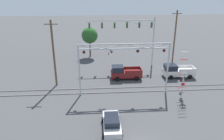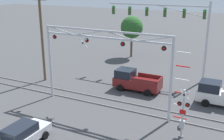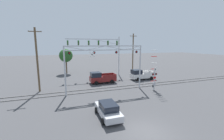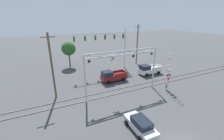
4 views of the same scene
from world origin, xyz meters
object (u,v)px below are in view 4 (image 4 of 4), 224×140
(crossing_gantry, at_px, (123,64))
(traffic_signal_span, at_px, (111,42))
(sedan_waiting, at_px, (140,125))
(background_tree_beyond_span, at_px, (69,49))
(pickup_truck_following, at_px, (149,70))
(pickup_truck_lead, at_px, (113,76))
(crossing_signal_mast, at_px, (168,79))
(utility_pole_right, at_px, (137,44))
(utility_pole_left, at_px, (52,66))

(crossing_gantry, height_order, traffic_signal_span, traffic_signal_span)
(sedan_waiting, bearing_deg, background_tree_beyond_span, 96.04)
(sedan_waiting, bearing_deg, pickup_truck_following, 48.96)
(pickup_truck_lead, bearing_deg, sedan_waiting, -102.68)
(background_tree_beyond_span, bearing_deg, crossing_gantry, -74.48)
(pickup_truck_following, bearing_deg, traffic_signal_span, 136.10)
(crossing_signal_mast, xyz_separation_m, utility_pole_right, (3.80, 14.65, 3.00))
(pickup_truck_following, height_order, utility_pole_right, utility_pole_right)
(pickup_truck_following, relative_size, utility_pole_right, 0.50)
(crossing_gantry, xyz_separation_m, pickup_truck_following, (9.29, 5.28, -3.99))
(background_tree_beyond_span, bearing_deg, crossing_signal_mast, -58.05)
(traffic_signal_span, xyz_separation_m, utility_pole_right, (7.91, 1.55, -1.37))
(crossing_signal_mast, xyz_separation_m, pickup_truck_lead, (-6.52, 7.18, -1.05))
(traffic_signal_span, bearing_deg, background_tree_beyond_span, 141.50)
(pickup_truck_following, bearing_deg, utility_pole_left, -174.33)
(traffic_signal_span, bearing_deg, pickup_truck_lead, -112.24)
(traffic_signal_span, distance_m, background_tree_beyond_span, 10.50)
(crossing_gantry, bearing_deg, pickup_truck_following, 29.60)
(pickup_truck_lead, xyz_separation_m, utility_pole_right, (10.33, 7.46, 4.05))
(utility_pole_left, bearing_deg, pickup_truck_following, 5.67)
(crossing_signal_mast, relative_size, pickup_truck_following, 1.29)
(traffic_signal_span, distance_m, utility_pole_right, 8.17)
(traffic_signal_span, xyz_separation_m, pickup_truck_lead, (-2.42, -5.91, -5.42))
(pickup_truck_lead, relative_size, sedan_waiting, 1.14)
(crossing_gantry, bearing_deg, sedan_waiting, -105.44)
(crossing_gantry, distance_m, crossing_signal_mast, 8.10)
(crossing_gantry, relative_size, background_tree_beyond_span, 1.96)
(crossing_signal_mast, height_order, pickup_truck_lead, crossing_signal_mast)
(utility_pole_right, xyz_separation_m, background_tree_beyond_span, (-15.97, 4.86, -0.63))
(pickup_truck_lead, bearing_deg, background_tree_beyond_span, 114.61)
(crossing_signal_mast, distance_m, sedan_waiting, 11.27)
(pickup_truck_following, bearing_deg, background_tree_beyond_span, 139.06)
(traffic_signal_span, height_order, utility_pole_left, utility_pole_left)
(traffic_signal_span, relative_size, pickup_truck_following, 2.42)
(traffic_signal_span, distance_m, pickup_truck_following, 10.05)
(utility_pole_right, bearing_deg, pickup_truck_lead, -144.13)
(crossing_gantry, relative_size, traffic_signal_span, 1.00)
(crossing_signal_mast, bearing_deg, utility_pole_left, 162.39)
(utility_pole_left, relative_size, background_tree_beyond_span, 1.58)
(pickup_truck_lead, bearing_deg, utility_pole_left, -169.97)
(crossing_signal_mast, height_order, traffic_signal_span, traffic_signal_span)
(pickup_truck_following, xyz_separation_m, utility_pole_left, (-18.85, -1.87, 3.95))
(traffic_signal_span, relative_size, utility_pole_right, 1.22)
(crossing_signal_mast, xyz_separation_m, background_tree_beyond_span, (-12.17, 19.51, 2.37))
(utility_pole_right, bearing_deg, pickup_truck_following, -103.69)
(crossing_signal_mast, relative_size, pickup_truck_lead, 1.31)
(traffic_signal_span, relative_size, background_tree_beyond_span, 1.97)
(background_tree_beyond_span, bearing_deg, pickup_truck_following, -40.94)
(sedan_waiting, bearing_deg, traffic_signal_span, 74.25)
(utility_pole_left, bearing_deg, sedan_waiting, -56.85)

